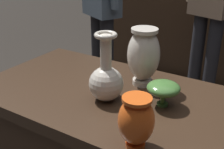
% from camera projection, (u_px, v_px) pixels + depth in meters
% --- Properties ---
extents(vase_centerpiece, '(0.14, 0.14, 0.27)m').
position_uv_depth(vase_centerpiece, '(106.00, 79.00, 1.13)').
color(vase_centerpiece, silver).
rests_on(vase_centerpiece, display_plinth).
extents(vase_tall_behind, '(0.11, 0.11, 0.17)m').
position_uv_depth(vase_tall_behind, '(136.00, 121.00, 0.85)').
color(vase_tall_behind, '#E55B1E').
rests_on(vase_tall_behind, display_plinth).
extents(vase_left_accent, '(0.14, 0.14, 0.25)m').
position_uv_depth(vase_left_accent, '(144.00, 55.00, 1.24)').
color(vase_left_accent, silver).
rests_on(vase_left_accent, display_plinth).
extents(vase_right_accent, '(0.13, 0.13, 0.10)m').
position_uv_depth(vase_right_accent, '(164.00, 89.00, 1.09)').
color(vase_right_accent, '#477A38').
rests_on(vase_right_accent, display_plinth).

